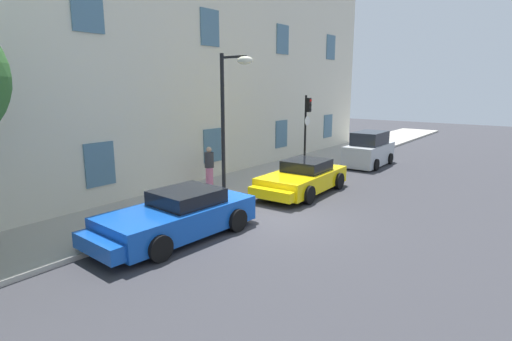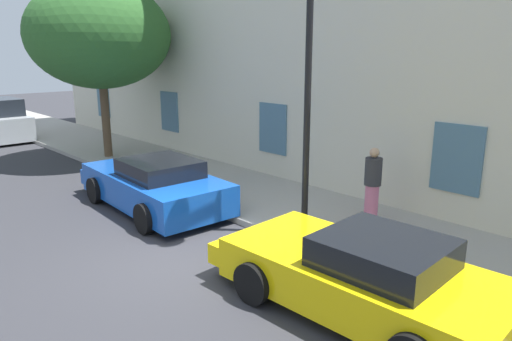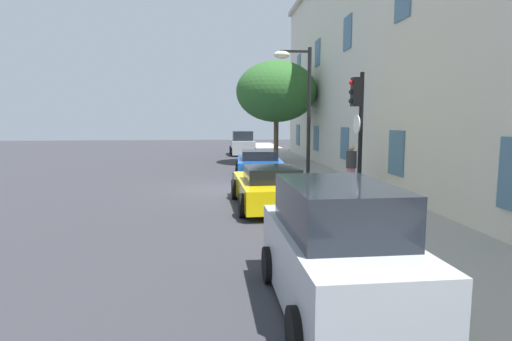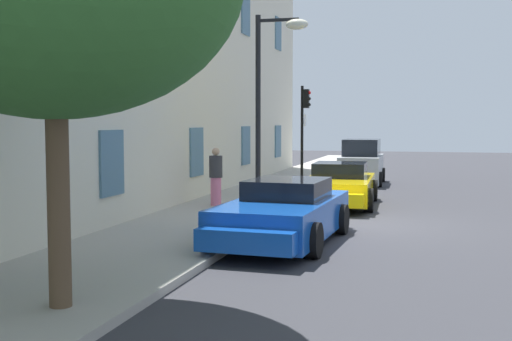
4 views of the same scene
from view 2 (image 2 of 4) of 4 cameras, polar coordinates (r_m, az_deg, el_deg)
name	(u,v)px [view 2 (image 2 of 4)]	position (r m, az deg, el deg)	size (l,w,h in m)	color
ground_plane	(182,259)	(9.21, -9.05, -10.59)	(80.00, 80.00, 0.00)	#333338
sidewalk	(307,212)	(11.46, 6.20, -5.03)	(60.00, 3.31, 0.14)	#A8A399
sportscar_red_lead	(151,184)	(12.13, -12.64, -1.62)	(4.96, 2.39, 1.31)	#144CB2
sportscar_yellow_flank	(353,273)	(7.43, 11.77, -12.11)	(4.75, 2.30, 1.28)	yellow
hatchback_parked	(1,122)	(23.53, -28.62, 5.23)	(3.55, 1.93, 1.85)	#B2B7BC
tree_near_kerb	(99,35)	(17.52, -18.56, 15.36)	(4.86, 4.86, 6.08)	brown
street_lamp	(294,55)	(9.35, 4.62, 13.82)	(0.44, 1.42, 5.21)	black
pedestrian_admiring	(373,183)	(10.80, 14.00, -1.54)	(0.48, 0.48, 1.66)	pink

